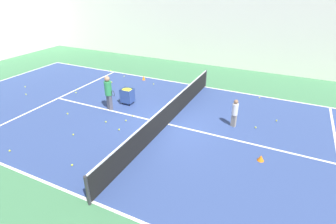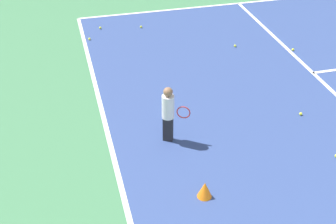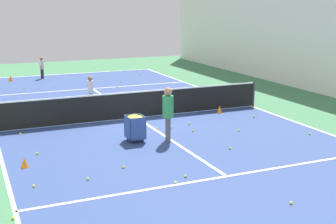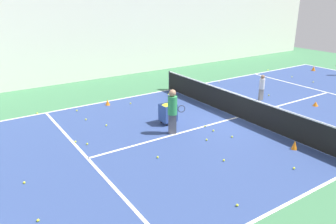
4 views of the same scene
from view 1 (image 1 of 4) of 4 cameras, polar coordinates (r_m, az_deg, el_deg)
ground_plane at (r=11.94m, az=0.00°, el=-2.68°), size 37.80×37.80×0.00m
court_playing_area at (r=11.93m, az=0.00°, el=-2.67°), size 10.38×24.64×0.00m
line_sideline_left at (r=8.49m, az=-16.19°, el=-18.24°), size 0.10×24.64×0.00m
line_sideline_right at (r=16.32m, az=7.95°, el=5.45°), size 0.10×24.64×0.00m
line_service_far at (r=15.79m, az=-22.78°, el=2.79°), size 10.38×0.10×0.00m
line_centre_service at (r=11.93m, az=0.00°, el=-2.66°), size 0.10×13.55×0.00m
hall_enclosure_right at (r=19.92m, az=13.03°, el=18.23°), size 0.15×34.10×6.26m
tennis_net at (r=11.68m, az=0.00°, el=-0.38°), size 10.68×0.10×1.04m
coach_at_net at (r=13.24m, az=-12.85°, el=4.53°), size 0.46×0.71×1.75m
child_midcourt at (r=11.79m, az=14.35°, el=0.14°), size 0.33×0.33×1.30m
ball_cart at (r=13.85m, az=-8.88°, el=4.09°), size 0.54×0.61×0.85m
training_cone_1 at (r=17.38m, az=-5.32°, el=7.41°), size 0.22×0.22×0.28m
training_cone_2 at (r=10.19m, az=19.55°, el=-9.41°), size 0.25×0.25×0.22m
training_cone_3 at (r=9.75m, az=-11.77°, el=-9.68°), size 0.20×0.20×0.32m
tennis_ball_2 at (r=16.17m, az=-13.16°, el=4.91°), size 0.07×0.07×0.07m
tennis_ball_3 at (r=15.42m, az=19.29°, el=2.98°), size 0.07×0.07×0.07m
tennis_ball_4 at (r=11.79m, az=-19.93°, el=-4.64°), size 0.07×0.07×0.07m
tennis_ball_5 at (r=16.60m, az=-19.16°, el=4.67°), size 0.07×0.07×0.07m
tennis_ball_7 at (r=11.79m, az=-31.21°, el=-7.22°), size 0.07×0.07×0.07m
tennis_ball_9 at (r=13.70m, az=-21.03°, el=-0.34°), size 0.07×0.07×0.07m
tennis_ball_10 at (r=18.33m, az=-28.67°, el=4.86°), size 0.07×0.07×0.07m
tennis_ball_12 at (r=12.40m, az=-13.38°, el=-2.09°), size 0.07×0.07×0.07m
tennis_ball_13 at (r=16.56m, az=-3.17°, el=6.11°), size 0.07×0.07×0.07m
tennis_ball_14 at (r=22.15m, az=-20.84°, el=9.76°), size 0.07×0.07×0.07m
tennis_ball_15 at (r=17.24m, az=-12.16°, el=6.38°), size 0.07×0.07×0.07m
tennis_ball_16 at (r=10.01m, az=-20.17°, el=-10.79°), size 0.07×0.07×0.07m
tennis_ball_18 at (r=16.14m, az=-19.41°, el=4.01°), size 0.07×0.07×0.07m
tennis_ball_21 at (r=18.19m, az=-9.54°, el=7.69°), size 0.07×0.07×0.07m
tennis_ball_23 at (r=15.82m, az=4.72°, el=5.05°), size 0.07×0.07×0.07m
tennis_ball_24 at (r=12.69m, az=-7.71°, el=-0.84°), size 0.07×0.07×0.07m
tennis_ball_25 at (r=12.32m, az=-9.14°, el=-1.84°), size 0.07×0.07×0.07m
tennis_ball_26 at (r=12.25m, az=18.53°, el=-3.19°), size 0.07×0.07×0.07m
tennis_ball_28 at (r=17.06m, az=-28.53°, el=3.41°), size 0.07×0.07×0.07m
tennis_ball_30 at (r=11.64m, az=-10.60°, el=-3.79°), size 0.07×0.07×0.07m
tennis_ball_31 at (r=13.17m, az=22.55°, el=-1.73°), size 0.07×0.07×0.07m
tennis_ball_35 at (r=19.58m, az=-12.37°, el=8.82°), size 0.07×0.07×0.07m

